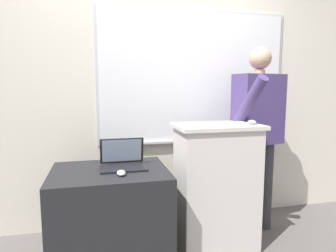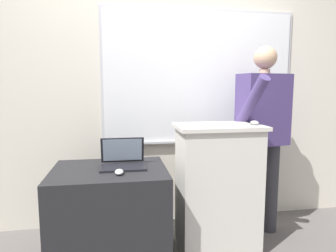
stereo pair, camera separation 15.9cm
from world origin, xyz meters
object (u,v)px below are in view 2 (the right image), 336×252
lectern_podium (218,187)px  laptop (123,159)px  side_desk (110,215)px  computer_mouse_by_laptop (119,172)px  computer_mouse_by_keyboard (254,123)px  wireless_keyboard (220,124)px  person_presenter (263,128)px

lectern_podium → laptop: (-0.75, 0.01, 0.26)m
side_desk → laptop: 0.43m
side_desk → computer_mouse_by_laptop: 0.41m
lectern_podium → computer_mouse_by_laptop: size_ratio=10.26×
laptop → computer_mouse_by_keyboard: (1.02, -0.06, 0.27)m
lectern_podium → wireless_keyboard: bearing=-102.8°
lectern_podium → laptop: 0.79m
person_presenter → computer_mouse_by_keyboard: bearing=-141.4°
computer_mouse_by_laptop → wireless_keyboard: bearing=9.9°
wireless_keyboard → computer_mouse_by_laptop: 0.83m
lectern_podium → computer_mouse_by_laptop: lectern_podium is taller
laptop → computer_mouse_by_laptop: size_ratio=3.37×
side_desk → computer_mouse_by_keyboard: size_ratio=8.40×
computer_mouse_by_keyboard → lectern_podium: bearing=170.0°
lectern_podium → computer_mouse_by_laptop: 0.83m
lectern_podium → wireless_keyboard: wireless_keyboard is taller
computer_mouse_by_laptop → laptop: bearing=82.0°
lectern_podium → laptop: lectern_podium is taller
side_desk → person_presenter: size_ratio=0.51×
wireless_keyboard → computer_mouse_by_laptop: size_ratio=4.43×
wireless_keyboard → laptop: bearing=174.7°
side_desk → laptop: laptop is taller
laptop → computer_mouse_by_keyboard: size_ratio=3.37×
lectern_podium → person_presenter: 0.67m
person_presenter → laptop: bearing=176.1°
lectern_podium → wireless_keyboard: (-0.01, -0.05, 0.52)m
laptop → wireless_keyboard: size_ratio=0.76×
laptop → computer_mouse_by_laptop: laptop is taller
lectern_podium → person_presenter: size_ratio=0.62×
side_desk → wireless_keyboard: (0.84, -0.02, 0.68)m
lectern_podium → wireless_keyboard: 0.52m
wireless_keyboard → computer_mouse_by_laptop: (-0.77, -0.13, -0.30)m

